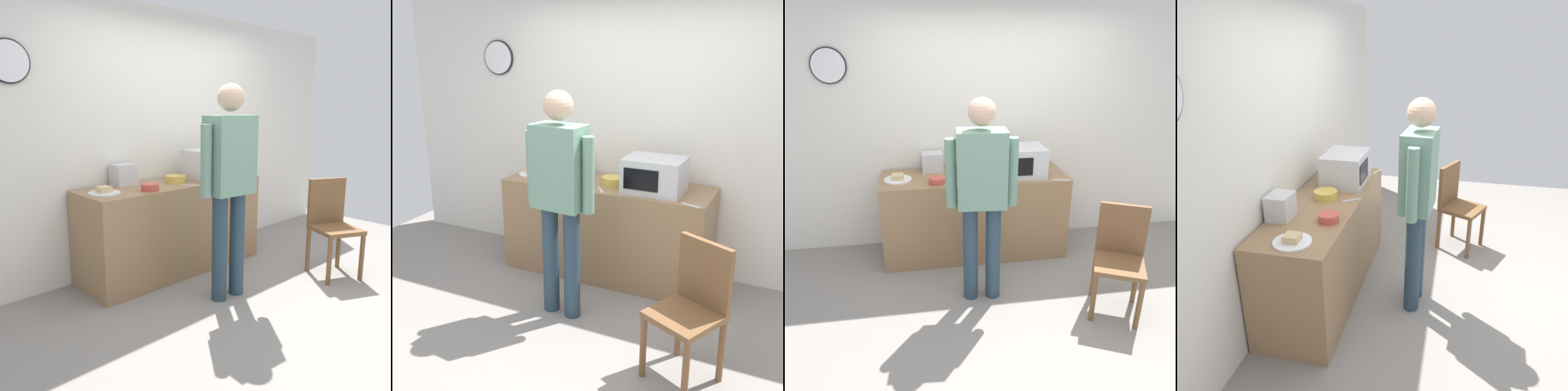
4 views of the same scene
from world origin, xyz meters
The scene contains 12 objects.
ground_plane centered at (0.00, 0.00, 0.00)m, with size 6.00×6.00×0.00m, color gray.
back_wall centered at (-0.01, 1.60, 1.30)m, with size 5.40×0.13×2.60m.
kitchen_counter centered at (-0.24, 1.22, 0.45)m, with size 1.91×0.62×0.89m, color #93704C.
microwave centered at (0.22, 1.16, 1.04)m, with size 0.50×0.39×0.30m.
sandwich_plate centered at (-1.01, 1.19, 0.91)m, with size 0.27×0.27×0.07m.
salad_bowl centered at (-0.63, 1.05, 0.93)m, with size 0.16×0.16×0.06m, color #C64C42.
cereal_bowl centered at (-0.19, 1.23, 0.93)m, with size 0.21×0.21×0.07m, color gold.
toaster centered at (-0.66, 1.43, 0.99)m, with size 0.22×0.18×0.20m, color silver.
fork_utensil centered at (-0.21, 0.99, 0.90)m, with size 0.17×0.02×0.01m, color silver.
spoon_utensil centered at (0.60, 0.93, 0.90)m, with size 0.17×0.02×0.01m, color silver.
person_standing centered at (-0.29, 0.41, 1.06)m, with size 0.59×0.27×1.81m.
wooden_chair centered at (0.84, 0.09, 0.52)m, with size 0.53×0.53×0.94m.
Camera 3 is at (-0.76, -2.49, 2.23)m, focal length 35.23 mm.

